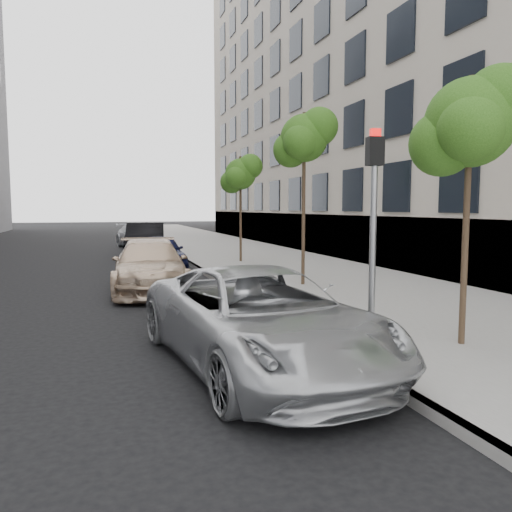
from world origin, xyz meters
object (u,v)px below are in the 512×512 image
tree_mid (305,138)px  sedan_blue (160,252)px  suv (150,266)px  minivan (260,318)px  tree_far (241,174)px  sedan_black (146,240)px  signal_pole (373,214)px  sedan_rear (139,236)px  tree_near (471,122)px

tree_mid → sedan_blue: 7.64m
tree_mid → suv: size_ratio=1.01×
tree_mid → minivan: size_ratio=0.95×
tree_mid → minivan: bearing=-118.0°
tree_far → sedan_black: bearing=128.6°
tree_mid → signal_pole: (-1.55, -6.30, -2.00)m
sedan_black → sedan_rear: sedan_black is taller
signal_pole → sedan_black: 17.27m
tree_mid → minivan: 7.90m
tree_near → suv: tree_near is taller
minivan → sedan_black: bearing=83.6°
sedan_rear → signal_pole: bearing=-94.8°
suv → sedan_blue: bearing=84.2°
tree_far → sedan_black: tree_far is taller
minivan → sedan_blue: (0.00, 12.14, -0.07)m
tree_mid → minivan: (-3.33, -6.25, -3.49)m
sedan_blue → sedan_rear: sedan_rear is taller
tree_near → sedan_rear: tree_near is taller
tree_near → tree_mid: size_ratio=0.88×
tree_mid → suv: 5.54m
signal_pole → suv: bearing=117.8°
suv → sedan_rear: (0.86, 15.26, -0.01)m
sedan_blue → tree_mid: bearing=-63.6°
sedan_rear → sedan_black: bearing=-100.6°
tree_near → sedan_blue: 13.16m
sedan_black → sedan_rear: 5.43m
signal_pole → sedan_blue: 12.42m
sedan_black → sedan_blue: bearing=-82.1°
suv → sedan_blue: suv is taller
suv → minivan: bearing=-79.1°
tree_far → minivan: bearing=-104.6°
sedan_black → tree_mid: bearing=-65.7°
tree_near → sedan_black: tree_near is taller
tree_far → suv: (-4.19, -5.52, -2.94)m
minivan → sedan_black: sedan_black is taller
suv → tree_far: bearing=57.0°
minivan → signal_pole: bearing=-8.4°
tree_far → suv: 7.53m
tree_mid → suv: tree_mid is taller
suv → sedan_rear: suv is taller
tree_mid → sedan_blue: size_ratio=1.30×
tree_near → sedan_rear: size_ratio=0.90×
tree_near → signal_pole: size_ratio=1.30×
tree_mid → sedan_black: (-3.44, 10.81, -3.40)m
tree_near → tree_far: (-0.00, 13.00, 0.04)m
sedan_black → signal_pole: bearing=-77.1°
suv → sedan_rear: 15.28m
tree_far → minivan: tree_far is taller
signal_pole → tree_near: bearing=0.6°
tree_mid → sedan_blue: (-3.33, 5.89, -3.56)m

